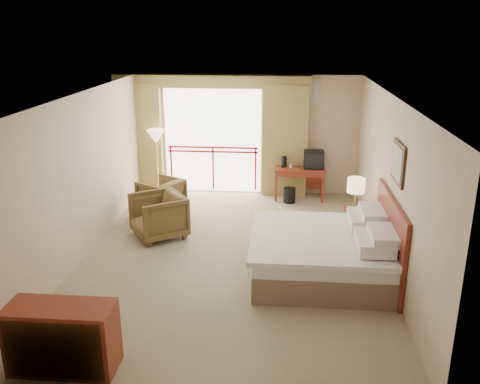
# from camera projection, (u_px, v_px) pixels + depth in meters

# --- Properties ---
(floor) EXTENTS (7.00, 7.00, 0.00)m
(floor) POSITION_uv_depth(u_px,v_px,m) (232.00, 255.00, 8.67)
(floor) COLOR gray
(floor) RESTS_ON ground
(ceiling) EXTENTS (7.00, 7.00, 0.00)m
(ceiling) POSITION_uv_depth(u_px,v_px,m) (232.00, 96.00, 7.82)
(ceiling) COLOR white
(ceiling) RESTS_ON wall_back
(wall_back) EXTENTS (5.00, 0.00, 5.00)m
(wall_back) POSITION_uv_depth(u_px,v_px,m) (248.00, 135.00, 11.55)
(wall_back) COLOR #C7AB8C
(wall_back) RESTS_ON ground
(wall_front) EXTENTS (5.00, 0.00, 5.00)m
(wall_front) POSITION_uv_depth(u_px,v_px,m) (196.00, 284.00, 4.93)
(wall_front) COLOR #C7AB8C
(wall_front) RESTS_ON ground
(wall_left) EXTENTS (0.00, 7.00, 7.00)m
(wall_left) POSITION_uv_depth(u_px,v_px,m) (83.00, 176.00, 8.45)
(wall_left) COLOR #C7AB8C
(wall_left) RESTS_ON ground
(wall_right) EXTENTS (0.00, 7.00, 7.00)m
(wall_right) POSITION_uv_depth(u_px,v_px,m) (389.00, 183.00, 8.04)
(wall_right) COLOR #C7AB8C
(wall_right) RESTS_ON ground
(balcony_door) EXTENTS (2.40, 0.00, 2.40)m
(balcony_door) POSITION_uv_depth(u_px,v_px,m) (213.00, 141.00, 11.65)
(balcony_door) COLOR white
(balcony_door) RESTS_ON wall_back
(balcony_railing) EXTENTS (2.09, 0.03, 1.02)m
(balcony_railing) POSITION_uv_depth(u_px,v_px,m) (213.00, 157.00, 11.75)
(balcony_railing) COLOR #B30F1B
(balcony_railing) RESTS_ON wall_back
(curtain_left) EXTENTS (1.00, 0.26, 2.50)m
(curtain_left) POSITION_uv_depth(u_px,v_px,m) (141.00, 139.00, 11.64)
(curtain_left) COLOR olive
(curtain_left) RESTS_ON wall_back
(curtain_right) EXTENTS (1.00, 0.26, 2.50)m
(curtain_right) POSITION_uv_depth(u_px,v_px,m) (285.00, 141.00, 11.37)
(curtain_right) COLOR olive
(curtain_right) RESTS_ON wall_back
(valance) EXTENTS (4.40, 0.22, 0.28)m
(valance) POSITION_uv_depth(u_px,v_px,m) (211.00, 82.00, 11.13)
(valance) COLOR olive
(valance) RESTS_ON wall_back
(hvac_vent) EXTENTS (0.50, 0.04, 0.50)m
(hvac_vent) POSITION_uv_depth(u_px,v_px,m) (307.00, 91.00, 11.10)
(hvac_vent) COLOR silver
(hvac_vent) RESTS_ON wall_back
(bed) EXTENTS (2.13, 2.06, 0.97)m
(bed) POSITION_uv_depth(u_px,v_px,m) (324.00, 253.00, 7.86)
(bed) COLOR brown
(bed) RESTS_ON floor
(headboard) EXTENTS (0.06, 2.10, 1.30)m
(headboard) POSITION_uv_depth(u_px,v_px,m) (390.00, 239.00, 7.69)
(headboard) COLOR maroon
(headboard) RESTS_ON wall_right
(framed_art) EXTENTS (0.04, 0.72, 0.60)m
(framed_art) POSITION_uv_depth(u_px,v_px,m) (398.00, 163.00, 7.31)
(framed_art) COLOR black
(framed_art) RESTS_ON wall_right
(nightstand) EXTENTS (0.40, 0.47, 0.55)m
(nightstand) POSITION_uv_depth(u_px,v_px,m) (354.00, 224.00, 9.28)
(nightstand) COLOR maroon
(nightstand) RESTS_ON floor
(table_lamp) EXTENTS (0.32, 0.32, 0.56)m
(table_lamp) POSITION_uv_depth(u_px,v_px,m) (356.00, 186.00, 9.10)
(table_lamp) COLOR tan
(table_lamp) RESTS_ON nightstand
(phone) EXTENTS (0.20, 0.16, 0.08)m
(phone) POSITION_uv_depth(u_px,v_px,m) (353.00, 210.00, 9.04)
(phone) COLOR black
(phone) RESTS_ON nightstand
(desk) EXTENTS (1.11, 0.54, 0.73)m
(desk) POSITION_uv_depth(u_px,v_px,m) (299.00, 174.00, 11.34)
(desk) COLOR maroon
(desk) RESTS_ON floor
(tv) EXTENTS (0.43, 0.34, 0.39)m
(tv) POSITION_uv_depth(u_px,v_px,m) (314.00, 160.00, 11.16)
(tv) COLOR black
(tv) RESTS_ON desk
(coffee_maker) EXTENTS (0.15, 0.15, 0.25)m
(coffee_maker) POSITION_uv_depth(u_px,v_px,m) (284.00, 162.00, 11.24)
(coffee_maker) COLOR black
(coffee_maker) RESTS_ON desk
(cup) EXTENTS (0.07, 0.07, 0.09)m
(cup) POSITION_uv_depth(u_px,v_px,m) (291.00, 166.00, 11.20)
(cup) COLOR white
(cup) RESTS_ON desk
(wastebasket) EXTENTS (0.32, 0.32, 0.33)m
(wastebasket) POSITION_uv_depth(u_px,v_px,m) (289.00, 195.00, 11.18)
(wastebasket) COLOR black
(wastebasket) RESTS_ON floor
(armchair_far) EXTENTS (1.07, 1.06, 0.72)m
(armchair_far) POSITION_uv_depth(u_px,v_px,m) (162.00, 212.00, 10.64)
(armchair_far) COLOR #4D3D1C
(armchair_far) RESTS_ON floor
(armchair_near) EXTENTS (1.23, 1.22, 0.82)m
(armchair_near) POSITION_uv_depth(u_px,v_px,m) (160.00, 236.00, 9.42)
(armchair_near) COLOR #4D3D1C
(armchair_near) RESTS_ON floor
(side_table) EXTENTS (0.44, 0.44, 0.48)m
(side_table) POSITION_uv_depth(u_px,v_px,m) (151.00, 207.00, 9.96)
(side_table) COLOR black
(side_table) RESTS_ON floor
(book) EXTENTS (0.24, 0.25, 0.02)m
(book) POSITION_uv_depth(u_px,v_px,m) (150.00, 200.00, 9.91)
(book) COLOR white
(book) RESTS_ON side_table
(floor_lamp) EXTENTS (0.39, 0.39, 1.54)m
(floor_lamp) POSITION_uv_depth(u_px,v_px,m) (156.00, 139.00, 11.24)
(floor_lamp) COLOR tan
(floor_lamp) RESTS_ON floor
(dresser) EXTENTS (1.20, 0.51, 0.80)m
(dresser) POSITION_uv_depth(u_px,v_px,m) (62.00, 338.00, 5.70)
(dresser) COLOR maroon
(dresser) RESTS_ON floor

